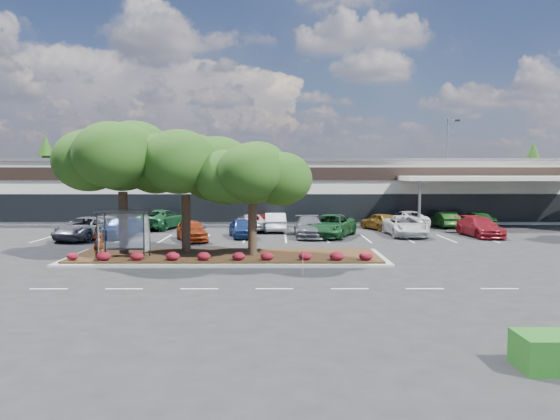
{
  "coord_description": "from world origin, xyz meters",
  "views": [
    {
      "loc": [
        0.98,
        -26.89,
        4.96
      ],
      "look_at": [
        1.06,
        6.92,
        2.6
      ],
      "focal_mm": 35.0,
      "sensor_mm": 36.0,
      "label": 1
    }
  ],
  "objects_px": {
    "survey_stake": "(303,261)",
    "car_1": "(121,227)",
    "car_0": "(87,228)",
    "light_pole": "(448,176)"
  },
  "relations": [
    {
      "from": "survey_stake",
      "to": "car_1",
      "type": "bearing_deg",
      "value": 130.94
    },
    {
      "from": "survey_stake",
      "to": "car_0",
      "type": "relative_size",
      "value": 0.18
    },
    {
      "from": "survey_stake",
      "to": "car_0",
      "type": "bearing_deg",
      "value": 137.4
    },
    {
      "from": "light_pole",
      "to": "survey_stake",
      "type": "bearing_deg",
      "value": -118.65
    },
    {
      "from": "light_pole",
      "to": "survey_stake",
      "type": "height_order",
      "value": "light_pole"
    },
    {
      "from": "light_pole",
      "to": "survey_stake",
      "type": "distance_m",
      "value": 33.27
    },
    {
      "from": "survey_stake",
      "to": "car_1",
      "type": "xyz_separation_m",
      "value": [
        -13.08,
        15.08,
        0.14
      ]
    },
    {
      "from": "car_1",
      "to": "survey_stake",
      "type": "bearing_deg",
      "value": -35.74
    },
    {
      "from": "car_1",
      "to": "car_0",
      "type": "bearing_deg",
      "value": -143.84
    },
    {
      "from": "light_pole",
      "to": "car_0",
      "type": "relative_size",
      "value": 1.75
    }
  ]
}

